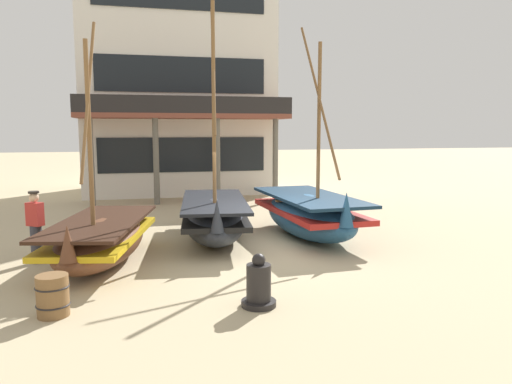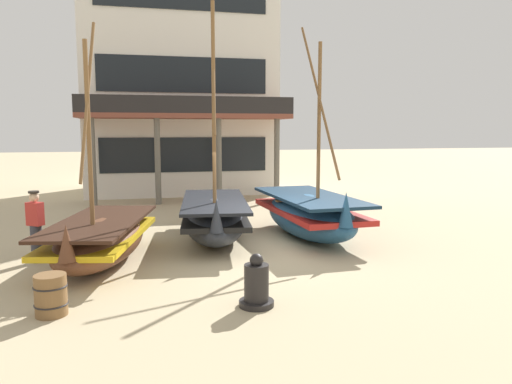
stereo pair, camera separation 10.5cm
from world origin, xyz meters
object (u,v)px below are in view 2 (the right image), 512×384
Objects in this scene: wooden_barrel at (51,295)px; harbor_building_main at (180,81)px; fishing_boat_centre_large at (309,214)px; capstan_winch at (256,285)px; fisherman_by_hull at (36,227)px; fishing_boat_far_right at (101,239)px; fishing_boat_near_left at (214,217)px.

harbor_building_main is (3.37, 16.40, 5.13)m from wooden_barrel.
fishing_boat_centre_large is 5.75m from capstan_winch.
wooden_barrel is at bearing -75.41° from fisherman_by_hull.
harbor_building_main is (-2.80, 11.69, 4.80)m from fishing_boat_centre_large.
fishing_boat_far_right is 5.77× the size of capstan_winch.
fishing_boat_far_right is 1.54m from fisherman_by_hull.
fisherman_by_hull is at bearing 138.12° from capstan_winch.
fishing_boat_far_right is at bearing 80.42° from wooden_barrel.
fishing_boat_far_right reaches higher than capstan_winch.
wooden_barrel is at bearing -99.58° from fishing_boat_far_right.
fishing_boat_far_right reaches higher than fisherman_by_hull.
fishing_boat_centre_large reaches higher than wooden_barrel.
fishing_boat_centre_large reaches higher than fisherman_by_hull.
fisherman_by_hull is at bearing -170.89° from fishing_boat_centre_large.
harbor_building_main is (4.30, 12.83, 4.64)m from fisherman_by_hull.
harbor_building_main is (-0.08, 11.41, 4.83)m from fishing_boat_near_left.
fishing_boat_near_left is 3.42m from fishing_boat_far_right.
wooden_barrel is 0.06× the size of harbor_building_main.
wooden_barrel is (-6.17, -4.70, -0.33)m from fishing_boat_centre_large.
fisherman_by_hull is (-1.47, 0.37, 0.27)m from fishing_boat_far_right.
fisherman_by_hull is 14.31m from harbor_building_main.
wooden_barrel is at bearing -124.73° from fishing_boat_near_left.
capstan_winch is (4.37, -3.92, -0.46)m from fisherman_by_hull.
harbor_building_main is at bearing 78.37° from wooden_barrel.
fisherman_by_hull is at bearing -108.54° from harbor_building_main.
fishing_boat_far_right is at bearing -148.53° from fishing_boat_near_left.
fishing_boat_near_left is at bearing 174.12° from fishing_boat_centre_large.
fishing_boat_far_right is 3.25m from wooden_barrel.
capstan_winch is (-2.73, -5.05, -0.30)m from fishing_boat_centre_large.
fishing_boat_near_left reaches higher than fishing_boat_far_right.
capstan_winch is 0.09× the size of harbor_building_main.
fishing_boat_centre_large is at bearing -5.88° from fishing_boat_near_left.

